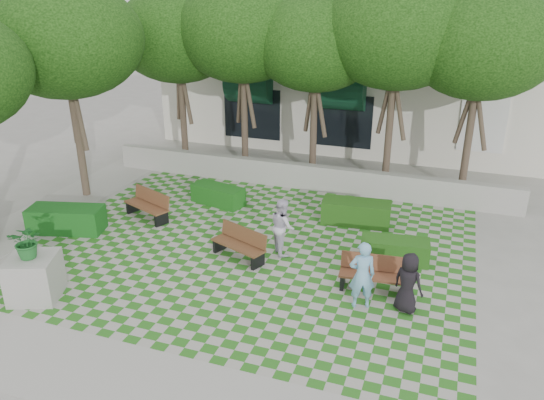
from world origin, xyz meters
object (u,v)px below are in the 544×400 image
at_px(hedge_east, 395,250).
at_px(hedge_midright, 356,212).
at_px(hedge_midleft, 218,195).
at_px(person_white, 282,226).
at_px(bench_west, 148,205).
at_px(person_dark, 408,283).
at_px(bench_east, 374,274).
at_px(hedge_west, 66,219).
at_px(person_blue, 362,275).
at_px(bench_mid, 240,244).
at_px(planter_front, 33,269).

xyz_separation_m(hedge_east, hedge_midright, (-1.44, 2.04, 0.05)).
relative_size(hedge_midleft, person_white, 1.14).
distance_m(bench_west, person_dark, 8.69).
relative_size(bench_east, person_white, 1.06).
bearing_deg(hedge_west, person_blue, -6.65).
bearing_deg(person_dark, hedge_east, -50.75).
relative_size(hedge_midright, person_white, 1.31).
bearing_deg(hedge_east, bench_mid, -162.63).
bearing_deg(bench_west, hedge_midright, 38.39).
xyz_separation_m(bench_west, hedge_midright, (6.30, 1.79, -0.06)).
xyz_separation_m(bench_west, hedge_midleft, (1.59, 1.80, -0.11)).
relative_size(bench_west, person_blue, 1.08).
height_order(bench_mid, person_dark, person_dark).
xyz_separation_m(person_blue, person_white, (-2.54, 1.92, -0.03)).
height_order(bench_west, hedge_midleft, bench_west).
distance_m(hedge_midright, person_blue, 4.64).
xyz_separation_m(bench_east, person_dark, (0.86, -0.66, 0.31)).
relative_size(bench_east, hedge_midright, 0.81).
height_order(bench_mid, planter_front, planter_front).
bearing_deg(person_dark, person_blue, 35.72).
bearing_deg(bench_east, hedge_east, 74.44).
bearing_deg(bench_west, bench_east, 8.34).
relative_size(hedge_west, planter_front, 1.15).
height_order(bench_west, person_blue, person_blue).
relative_size(bench_east, hedge_east, 0.94).
bearing_deg(hedge_west, planter_front, -61.45).
height_order(bench_east, hedge_midright, bench_east).
relative_size(hedge_east, planter_front, 0.94).
relative_size(planter_front, person_dark, 1.31).
height_order(hedge_east, hedge_midleft, hedge_midleft).
xyz_separation_m(bench_mid, planter_front, (-3.80, -3.41, 0.36)).
bearing_deg(person_white, hedge_west, 60.29).
bearing_deg(planter_front, hedge_midleft, 76.36).
bearing_deg(hedge_east, bench_east, -100.37).
bearing_deg(bench_east, bench_west, 160.62).
distance_m(hedge_midright, hedge_west, 8.80).
height_order(hedge_midleft, person_dark, person_dark).
relative_size(hedge_east, person_dark, 1.24).
xyz_separation_m(bench_east, person_white, (-2.69, 1.08, 0.38)).
bearing_deg(hedge_west, bench_west, 42.66).
distance_m(hedge_midleft, person_white, 4.12).
bearing_deg(bench_west, person_dark, 5.53).
bearing_deg(person_dark, hedge_west, 20.59).
xyz_separation_m(bench_west, person_blue, (7.29, -2.72, 0.40)).
bearing_deg(person_blue, hedge_midleft, -58.97).
relative_size(hedge_east, person_blue, 1.08).
relative_size(bench_west, hedge_midright, 0.86).
bearing_deg(person_dark, person_white, -0.50).
distance_m(bench_mid, hedge_west, 5.57).
xyz_separation_m(hedge_east, person_dark, (0.56, -2.29, 0.41)).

